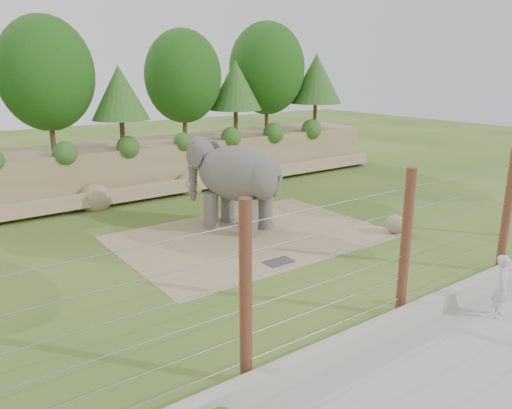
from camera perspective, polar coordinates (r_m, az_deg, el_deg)
ground at (r=16.96m, az=4.02°, el=-6.68°), size 90.00×90.00×0.00m
back_embankment at (r=26.99m, az=-12.65°, el=9.98°), size 30.00×5.52×8.77m
dirt_patch at (r=19.46m, az=-0.55°, el=-3.65°), size 10.00×7.00×0.02m
drain_grate at (r=16.95m, az=2.59°, el=-6.54°), size 1.00×0.60×0.03m
elephant at (r=19.97m, az=-2.06°, el=2.12°), size 3.37×4.77×3.55m
stone_ball at (r=20.44m, az=15.61°, el=-2.16°), size 0.74×0.74×0.74m
retaining_wall at (r=13.78m, az=17.82°, el=-11.78°), size 26.00×0.35×0.50m
walkway at (r=13.01m, az=25.06°, el=-15.52°), size 26.00×4.00×0.01m
barrier_fence at (r=13.37m, az=16.72°, el=-4.37°), size 20.26×0.26×4.00m
zookeeper at (r=14.63m, az=26.31°, el=-8.38°), size 0.74×0.63×1.72m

